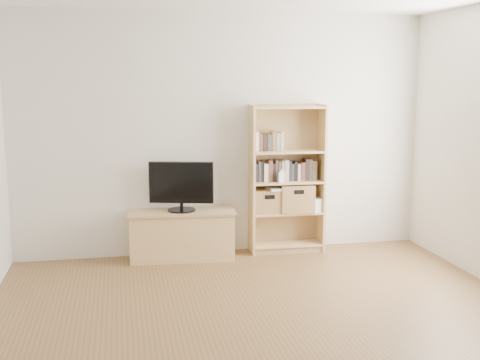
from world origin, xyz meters
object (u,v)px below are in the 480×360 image
object	(u,v)px
bookshelf	(287,179)
basket_right	(296,198)
television	(181,186)
basket_left	(268,201)
baby_monitor	(281,177)
laptop	(282,188)
tv_stand	(182,236)

from	to	relation	value
bookshelf	basket_right	bearing A→B (deg)	-2.60
bookshelf	television	size ratio (longest dim) A/B	2.40
television	basket_left	distance (m)	0.98
television	basket_right	world-z (taller)	television
bookshelf	basket_right	size ratio (longest dim) A/B	4.42
bookshelf	basket_left	world-z (taller)	bookshelf
television	baby_monitor	distance (m)	1.08
television	basket_right	size ratio (longest dim) A/B	1.84
laptop	baby_monitor	bearing A→B (deg)	-121.95
baby_monitor	laptop	distance (m)	0.15
tv_stand	basket_left	bearing A→B (deg)	8.03
bookshelf	television	world-z (taller)	bookshelf
baby_monitor	basket_left	world-z (taller)	baby_monitor
tv_stand	basket_left	size ratio (longest dim) A/B	3.52
tv_stand	basket_right	bearing A→B (deg)	6.78
bookshelf	television	distance (m)	1.17
tv_stand	television	size ratio (longest dim) A/B	1.61
tv_stand	basket_left	xyz separation A→B (m)	(0.95, 0.06, 0.33)
laptop	tv_stand	bearing A→B (deg)	175.95
baby_monitor	laptop	size ratio (longest dim) A/B	0.34
bookshelf	basket_left	size ratio (longest dim) A/B	5.27
baby_monitor	basket_right	bearing A→B (deg)	13.05
basket_left	laptop	xyz separation A→B (m)	(0.16, -0.02, 0.14)
television	baby_monitor	size ratio (longest dim) A/B	5.93
bookshelf	baby_monitor	world-z (taller)	bookshelf
television	basket_left	size ratio (longest dim) A/B	2.19
television	laptop	bearing A→B (deg)	16.31
bookshelf	baby_monitor	distance (m)	0.13
tv_stand	baby_monitor	size ratio (longest dim) A/B	9.53
baby_monitor	tv_stand	bearing A→B (deg)	168.59
tv_stand	television	world-z (taller)	television
basket_left	basket_right	bearing A→B (deg)	2.28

